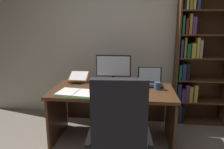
{
  "coord_description": "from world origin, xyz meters",
  "views": [
    {
      "loc": [
        0.08,
        -1.67,
        1.58
      ],
      "look_at": [
        -0.22,
        1.02,
        0.94
      ],
      "focal_mm": 35.36,
      "sensor_mm": 36.0,
      "label": 1
    }
  ],
  "objects_px": {
    "laptop": "(150,81)",
    "open_binder": "(77,93)",
    "reading_stand_with_book": "(79,77)",
    "pen": "(100,88)",
    "bookshelf": "(196,57)",
    "computer_mouse": "(134,93)",
    "monitor": "(113,70)",
    "notepad": "(98,89)",
    "coffee_mug": "(158,86)",
    "desk": "(113,102)",
    "keyboard": "(110,93)",
    "office_chair": "(119,145)"
  },
  "relations": [
    {
      "from": "laptop",
      "to": "open_binder",
      "type": "relative_size",
      "value": 0.65
    },
    {
      "from": "reading_stand_with_book",
      "to": "pen",
      "type": "xyz_separation_m",
      "value": [
        0.37,
        -0.34,
        -0.05
      ]
    },
    {
      "from": "bookshelf",
      "to": "pen",
      "type": "xyz_separation_m",
      "value": [
        -1.38,
        -0.75,
        -0.32
      ]
    },
    {
      "from": "computer_mouse",
      "to": "pen",
      "type": "distance_m",
      "value": 0.48
    },
    {
      "from": "monitor",
      "to": "notepad",
      "type": "distance_m",
      "value": 0.38
    },
    {
      "from": "open_binder",
      "to": "coffee_mug",
      "type": "height_order",
      "value": "coffee_mug"
    },
    {
      "from": "computer_mouse",
      "to": "notepad",
      "type": "height_order",
      "value": "computer_mouse"
    },
    {
      "from": "monitor",
      "to": "pen",
      "type": "xyz_separation_m",
      "value": [
        -0.15,
        -0.27,
        -0.2
      ]
    },
    {
      "from": "desk",
      "to": "laptop",
      "type": "xyz_separation_m",
      "value": [
        0.49,
        0.2,
        0.25
      ]
    },
    {
      "from": "computer_mouse",
      "to": "notepad",
      "type": "bearing_deg",
      "value": 160.52
    },
    {
      "from": "desk",
      "to": "reading_stand_with_book",
      "type": "relative_size",
      "value": 5.65
    },
    {
      "from": "bookshelf",
      "to": "open_binder",
      "type": "bearing_deg",
      "value": -149.45
    },
    {
      "from": "bookshelf",
      "to": "keyboard",
      "type": "xyz_separation_m",
      "value": [
        -1.23,
        -0.91,
        -0.32
      ]
    },
    {
      "from": "notepad",
      "to": "coffee_mug",
      "type": "height_order",
      "value": "coffee_mug"
    },
    {
      "from": "bookshelf",
      "to": "open_binder",
      "type": "height_order",
      "value": "bookshelf"
    },
    {
      "from": "open_binder",
      "to": "bookshelf",
      "type": "bearing_deg",
      "value": 37.66
    },
    {
      "from": "bookshelf",
      "to": "pen",
      "type": "relative_size",
      "value": 15.05
    },
    {
      "from": "keyboard",
      "to": "coffee_mug",
      "type": "distance_m",
      "value": 0.65
    },
    {
      "from": "desk",
      "to": "bookshelf",
      "type": "relative_size",
      "value": 0.76
    },
    {
      "from": "desk",
      "to": "monitor",
      "type": "xyz_separation_m",
      "value": [
        -0.02,
        0.2,
        0.41
      ]
    },
    {
      "from": "desk",
      "to": "coffee_mug",
      "type": "distance_m",
      "value": 0.63
    },
    {
      "from": "keyboard",
      "to": "desk",
      "type": "bearing_deg",
      "value": 85.67
    },
    {
      "from": "bookshelf",
      "to": "pen",
      "type": "distance_m",
      "value": 1.6
    },
    {
      "from": "open_binder",
      "to": "pen",
      "type": "bearing_deg",
      "value": 48.21
    },
    {
      "from": "office_chair",
      "to": "reading_stand_with_book",
      "type": "xyz_separation_m",
      "value": [
        -0.7,
        1.25,
        0.31
      ]
    },
    {
      "from": "computer_mouse",
      "to": "keyboard",
      "type": "bearing_deg",
      "value": 180.0
    },
    {
      "from": "desk",
      "to": "computer_mouse",
      "type": "distance_m",
      "value": 0.43
    },
    {
      "from": "office_chair",
      "to": "coffee_mug",
      "type": "relative_size",
      "value": 11.78
    },
    {
      "from": "office_chair",
      "to": "computer_mouse",
      "type": "height_order",
      "value": "office_chair"
    },
    {
      "from": "keyboard",
      "to": "open_binder",
      "type": "xyz_separation_m",
      "value": [
        -0.4,
        -0.05,
        -0.0
      ]
    },
    {
      "from": "notepad",
      "to": "laptop",
      "type": "bearing_deg",
      "value": 22.02
    },
    {
      "from": "keyboard",
      "to": "notepad",
      "type": "bearing_deg",
      "value": 135.95
    },
    {
      "from": "desk",
      "to": "reading_stand_with_book",
      "type": "distance_m",
      "value": 0.65
    },
    {
      "from": "laptop",
      "to": "coffee_mug",
      "type": "xyz_separation_m",
      "value": [
        0.09,
        -0.2,
        -0.0
      ]
    },
    {
      "from": "keyboard",
      "to": "open_binder",
      "type": "height_order",
      "value": "same"
    },
    {
      "from": "open_binder",
      "to": "reading_stand_with_book",
      "type": "bearing_deg",
      "value": 109.18
    },
    {
      "from": "monitor",
      "to": "pen",
      "type": "relative_size",
      "value": 3.5
    },
    {
      "from": "monitor",
      "to": "bookshelf",
      "type": "bearing_deg",
      "value": 20.96
    },
    {
      "from": "pen",
      "to": "reading_stand_with_book",
      "type": "bearing_deg",
      "value": 137.33
    },
    {
      "from": "bookshelf",
      "to": "coffee_mug",
      "type": "relative_size",
      "value": 21.8
    },
    {
      "from": "monitor",
      "to": "open_binder",
      "type": "bearing_deg",
      "value": -129.26
    },
    {
      "from": "coffee_mug",
      "to": "bookshelf",
      "type": "bearing_deg",
      "value": 46.8
    },
    {
      "from": "monitor",
      "to": "laptop",
      "type": "xyz_separation_m",
      "value": [
        0.51,
        0.0,
        -0.16
      ]
    },
    {
      "from": "pen",
      "to": "coffee_mug",
      "type": "xyz_separation_m",
      "value": [
        0.75,
        0.08,
        0.03
      ]
    },
    {
      "from": "laptop",
      "to": "reading_stand_with_book",
      "type": "distance_m",
      "value": 1.04
    },
    {
      "from": "open_binder",
      "to": "notepad",
      "type": "height_order",
      "value": "open_binder"
    },
    {
      "from": "coffee_mug",
      "to": "reading_stand_with_book",
      "type": "bearing_deg",
      "value": 166.85
    },
    {
      "from": "keyboard",
      "to": "computer_mouse",
      "type": "distance_m",
      "value": 0.3
    },
    {
      "from": "laptop",
      "to": "open_binder",
      "type": "height_order",
      "value": "laptop"
    },
    {
      "from": "bookshelf",
      "to": "reading_stand_with_book",
      "type": "xyz_separation_m",
      "value": [
        -1.75,
        -0.41,
        -0.26
      ]
    }
  ]
}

